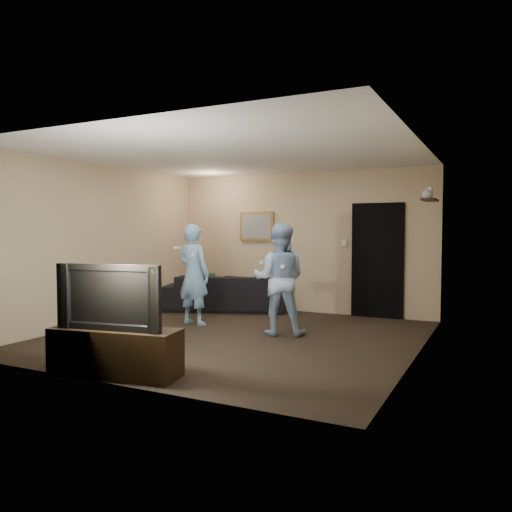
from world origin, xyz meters
The scene contains 19 objects.
ground centered at (0.00, 0.00, 0.00)m, with size 5.00×5.00×0.00m, color black.
ceiling centered at (0.00, 0.00, 2.60)m, with size 5.00×5.00×0.04m, color silver.
wall_back centered at (0.00, 2.50, 1.30)m, with size 5.00×0.04×2.60m, color tan.
wall_front centered at (0.00, -2.50, 1.30)m, with size 5.00×0.04×2.60m, color tan.
wall_left centered at (-2.50, 0.00, 1.30)m, with size 0.04×5.00×2.60m, color tan.
wall_right centered at (2.50, 0.00, 1.30)m, with size 0.04×5.00×2.60m, color tan.
sofa centered at (-1.33, 1.99, 0.34)m, with size 2.31×0.90×0.67m, color black.
throw_pillow centered at (-1.81, 1.99, 0.48)m, with size 0.41×0.13×0.41m, color #164335.
painting_frame centered at (-0.90, 2.48, 1.60)m, with size 0.72×0.05×0.57m, color olive.
painting_canvas centered at (-0.90, 2.45, 1.60)m, with size 0.62×0.01×0.47m, color slate.
doorway centered at (1.45, 2.47, 1.00)m, with size 0.90×0.06×2.00m, color black.
light_switch centered at (0.85, 2.48, 1.30)m, with size 0.08×0.02×0.12m, color silver.
wall_shelf centered at (2.39, 1.80, 1.99)m, with size 0.20×0.60×0.03m, color black.
shelf_vase centered at (2.39, 1.53, 2.09)m, with size 0.16×0.16×0.16m, color #B0B0B5.
shelf_figurine centered at (2.39, 1.88, 2.09)m, with size 0.06×0.06×0.18m, color #BCBCC1.
tv_console centered at (-0.22, -2.25, 0.25)m, with size 1.39×0.45×0.50m, color black.
television centered at (-0.22, -2.25, 0.84)m, with size 1.19×0.16×0.68m, color black.
wii_player_left centered at (-1.06, 0.50, 0.81)m, with size 0.63×0.52×1.63m.
wii_player_right centered at (0.49, 0.41, 0.81)m, with size 0.94×0.82×1.63m.
Camera 1 is at (3.42, -6.23, 1.53)m, focal length 35.00 mm.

